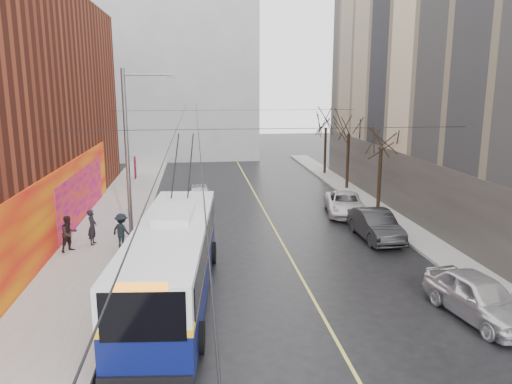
% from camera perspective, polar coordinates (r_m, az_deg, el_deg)
% --- Properties ---
extents(ground, '(140.00, 140.00, 0.00)m').
position_cam_1_polar(ground, '(17.32, 3.79, -16.20)').
color(ground, black).
rests_on(ground, ground).
extents(sidewalk_left, '(4.00, 60.00, 0.15)m').
position_cam_1_polar(sidewalk_left, '(28.63, -16.88, -4.92)').
color(sidewalk_left, gray).
rests_on(sidewalk_left, ground).
extents(sidewalk_right, '(2.00, 60.00, 0.15)m').
position_cam_1_polar(sidewalk_right, '(30.59, 16.35, -3.80)').
color(sidewalk_right, gray).
rests_on(sidewalk_right, ground).
extents(lane_line, '(0.12, 50.00, 0.01)m').
position_cam_1_polar(lane_line, '(30.43, 1.71, -3.52)').
color(lane_line, '#BFB74C').
rests_on(lane_line, ground).
extents(building_far, '(20.50, 12.10, 18.00)m').
position_cam_1_polar(building_far, '(60.04, -10.09, 12.73)').
color(building_far, gray).
rests_on(building_far, ground).
extents(streetlight_pole, '(2.65, 0.60, 9.00)m').
position_cam_1_polar(streetlight_pole, '(25.40, -14.15, 4.15)').
color(streetlight_pole, slate).
rests_on(streetlight_pole, ground).
extents(catenary_wires, '(18.00, 60.00, 0.22)m').
position_cam_1_polar(catenary_wires, '(29.80, -6.22, 8.29)').
color(catenary_wires, black).
extents(tree_near, '(3.20, 3.20, 6.40)m').
position_cam_1_polar(tree_near, '(33.34, 14.17, 6.20)').
color(tree_near, black).
rests_on(tree_near, ground).
extents(tree_mid, '(3.20, 3.20, 6.68)m').
position_cam_1_polar(tree_mid, '(39.91, 10.60, 7.69)').
color(tree_mid, black).
rests_on(tree_mid, ground).
extents(tree_far, '(3.20, 3.20, 6.57)m').
position_cam_1_polar(tree_far, '(46.62, 8.01, 8.25)').
color(tree_far, black).
rests_on(tree_far, ground).
extents(puddle, '(2.83, 3.42, 0.01)m').
position_cam_1_polar(puddle, '(16.00, -13.75, -19.12)').
color(puddle, black).
rests_on(puddle, ground).
extents(pigeons_flying, '(2.87, 1.71, 2.58)m').
position_cam_1_polar(pigeons_flying, '(25.60, -8.08, 9.10)').
color(pigeons_flying, slate).
extents(trolleybus, '(3.69, 12.57, 5.89)m').
position_cam_1_polar(trolleybus, '(19.64, -9.51, -7.61)').
color(trolleybus, '#09104A').
rests_on(trolleybus, ground).
extents(parked_car_a, '(2.60, 4.95, 1.61)m').
position_cam_1_polar(parked_car_a, '(19.87, 24.14, -10.88)').
color(parked_car_a, silver).
rests_on(parked_car_a, ground).
extents(parked_car_b, '(1.79, 4.83, 1.58)m').
position_cam_1_polar(parked_car_b, '(27.80, 13.51, -3.69)').
color(parked_car_b, '#242326').
rests_on(parked_car_b, ground).
extents(parked_car_c, '(3.12, 5.34, 1.40)m').
position_cam_1_polar(parked_car_c, '(32.75, 10.12, -1.32)').
color(parked_car_c, silver).
rests_on(parked_car_c, ground).
extents(following_car, '(1.74, 4.30, 1.46)m').
position_cam_1_polar(following_car, '(34.74, -6.50, -0.37)').
color(following_car, '#BBBBC0').
rests_on(following_car, ground).
extents(pedestrian_a, '(0.47, 0.69, 1.83)m').
position_cam_1_polar(pedestrian_a, '(27.00, -18.21, -3.83)').
color(pedestrian_a, black).
rests_on(pedestrian_a, sidewalk_left).
extents(pedestrian_b, '(1.09, 1.10, 1.80)m').
position_cam_1_polar(pedestrian_b, '(26.29, -20.59, -4.48)').
color(pedestrian_b, black).
rests_on(pedestrian_b, sidewalk_left).
extents(pedestrian_c, '(1.33, 1.20, 1.79)m').
position_cam_1_polar(pedestrian_c, '(26.01, -15.09, -4.30)').
color(pedestrian_c, black).
rests_on(pedestrian_c, sidewalk_left).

